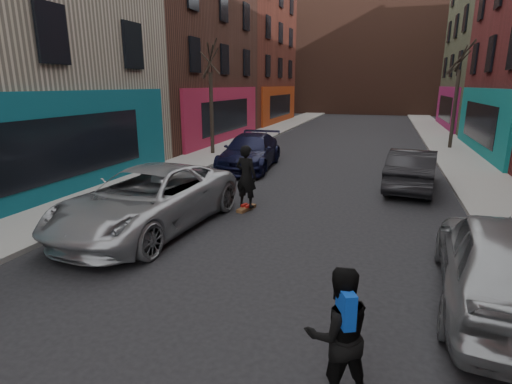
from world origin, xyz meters
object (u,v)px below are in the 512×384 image
Objects in this scene: skateboarder at (246,176)px; tree_right_far at (457,87)px; parked_right_end at (412,169)px; parked_right_far at (505,262)px; parked_left_end at (250,152)px; parked_left_far at (149,199)px; skateboard at (246,208)px; pedestrian at (338,333)px; tree_left_far at (211,91)px.

tree_right_far is at bearing -104.07° from skateboarder.
parked_right_end is (-2.63, -10.34, -2.80)m from tree_right_far.
parked_left_end is at bearing -46.58° from parked_right_far.
parked_left_far is at bearing 63.76° from skateboarder.
parked_right_far is 2.62× the size of skateboarder.
skateboard is 0.47× the size of pedestrian.
parked_left_far is 7.95m from parked_right_far.
parked_right_end is 6.50m from skateboard.
pedestrian is at bearing 89.60° from parked_right_end.
parked_right_end is 6.47m from skateboarder.
parked_right_far is at bearing -94.96° from tree_right_far.
parked_left_far reaches higher than parked_right_end.
pedestrian is (-2.42, -2.87, 0.01)m from parked_right_far.
parked_right_end is (6.77, 6.54, -0.07)m from parked_left_far.
tree_left_far is at bearing -17.09° from parked_right_end.
tree_right_far is 1.30× the size of parked_left_end.
parked_right_far is at bearing -6.85° from parked_left_far.
parked_right_far is 2.92× the size of pedestrian.
tree_left_far is at bearing 109.86° from parked_left_far.
tree_right_far reaches higher than pedestrian.
tree_left_far is at bearing -87.60° from pedestrian.
parked_right_far is at bearing -56.15° from parked_left_end.
tree_right_far reaches higher than skateboarder.
parked_left_end is 6.31m from skateboard.
tree_left_far is 3.84× the size of pedestrian.
skateboarder is at bearing -77.03° from parked_left_end.
parked_right_end is 5.56× the size of skateboard.
parked_left_end is (3.00, -2.60, -2.62)m from tree_left_far.
parked_left_end is at bearing -137.55° from tree_right_far.
pedestrian is (5.38, -12.70, 0.10)m from parked_left_end.
tree_left_far is 1.46× the size of parked_right_end.
parked_left_far is 7.27× the size of skateboard.
pedestrian is (3.49, -6.73, -0.19)m from skateboarder.
parked_left_far is (3.00, -10.87, -2.57)m from tree_left_far.
parked_right_end is (-1.03, 8.09, -0.11)m from parked_right_far.
parked_left_far is 3.43× the size of pedestrian.
tree_left_far is 10.14m from skateboarder.
tree_left_far reaches higher than skateboard.
skateboard is at bearing 47.79° from parked_right_end.
parked_left_far is 8.27m from parked_left_end.
tree_right_far is at bearing 25.82° from tree_left_far.
parked_left_end is 13.79m from pedestrian.
skateboarder is (-5.91, 3.85, 0.20)m from parked_right_far.
skateboard is (4.89, -8.57, -3.33)m from tree_left_far.
tree_left_far reaches higher than parked_left_far.
parked_right_end is 2.63× the size of pedestrian.
skateboard is at bearing 55.00° from parked_left_far.
parked_left_far is at bearing -65.75° from pedestrian.
skateboarder is at bearing -28.13° from parked_right_far.
tree_right_far is at bearing -89.98° from parked_right_far.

